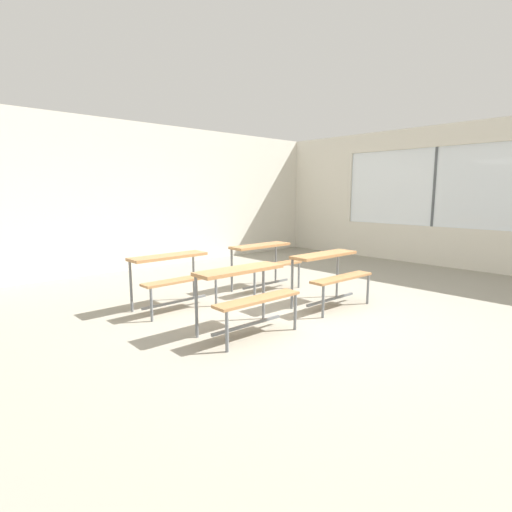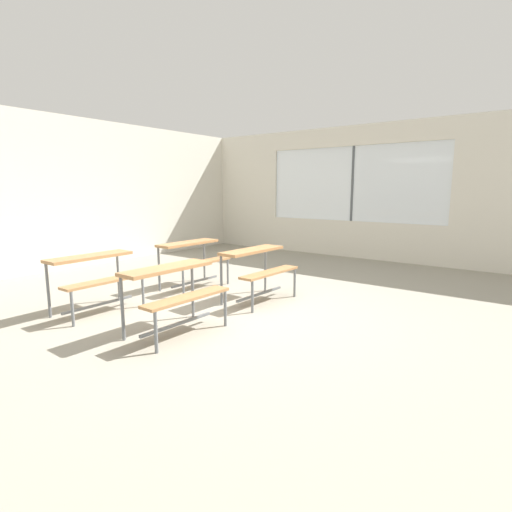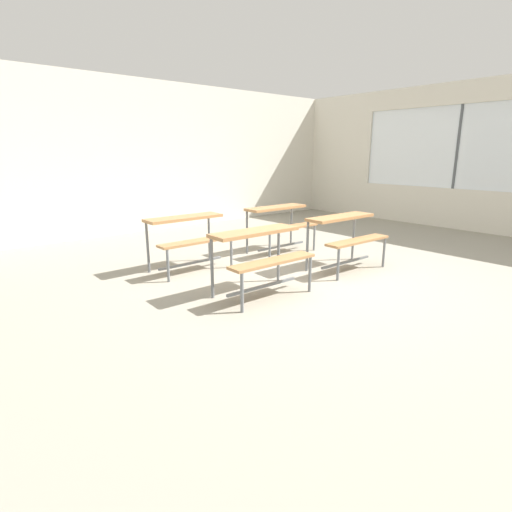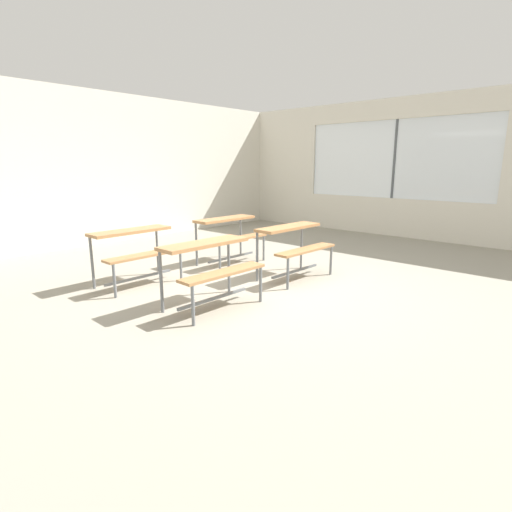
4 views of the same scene
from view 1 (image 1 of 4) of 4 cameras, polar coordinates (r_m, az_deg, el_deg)
ground at (r=5.29m, az=5.99°, el=-8.80°), size 10.00×9.00×0.05m
wall_back at (r=8.68m, az=-17.00°, el=8.09°), size 10.00×0.12×3.00m
wall_right at (r=9.35m, az=27.63°, el=7.18°), size 0.12×9.00×3.00m
desk_bench_r0c0 at (r=4.51m, az=-1.49°, el=-4.15°), size 1.11×0.62×0.74m
desk_bench_r0c1 at (r=5.68m, az=10.53°, el=-1.52°), size 1.12×0.62×0.74m
desk_bench_r1c0 at (r=5.57m, az=-11.78°, el=-1.78°), size 1.10×0.59×0.74m
desk_bench_r1c1 at (r=6.53m, az=1.29°, el=0.02°), size 1.11×0.60×0.74m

